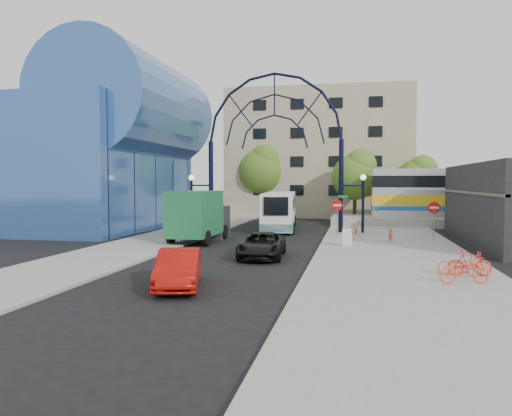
% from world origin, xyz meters
% --- Properties ---
extents(ground, '(120.00, 120.00, 0.00)m').
position_xyz_m(ground, '(0.00, 0.00, 0.00)').
color(ground, black).
rests_on(ground, ground).
extents(sidewalk_east, '(8.00, 56.00, 0.12)m').
position_xyz_m(sidewalk_east, '(8.00, 4.00, 0.06)').
color(sidewalk_east, gray).
rests_on(sidewalk_east, ground).
extents(plaza_west, '(5.00, 50.00, 0.12)m').
position_xyz_m(plaza_west, '(-6.50, 6.00, 0.06)').
color(plaza_west, gray).
rests_on(plaza_west, ground).
extents(gateway_arch, '(13.64, 0.44, 12.10)m').
position_xyz_m(gateway_arch, '(0.00, 14.00, 8.56)').
color(gateway_arch, black).
rests_on(gateway_arch, ground).
extents(stop_sign, '(0.80, 0.07, 2.50)m').
position_xyz_m(stop_sign, '(4.80, 12.00, 1.99)').
color(stop_sign, slate).
rests_on(stop_sign, sidewalk_east).
extents(do_not_enter_sign, '(0.76, 0.07, 2.48)m').
position_xyz_m(do_not_enter_sign, '(11.00, 10.00, 1.98)').
color(do_not_enter_sign, slate).
rests_on(do_not_enter_sign, sidewalk_east).
extents(street_name_sign, '(0.70, 0.70, 2.80)m').
position_xyz_m(street_name_sign, '(5.20, 12.60, 2.13)').
color(street_name_sign, slate).
rests_on(street_name_sign, sidewalk_east).
extents(sandwich_board, '(0.55, 0.61, 0.99)m').
position_xyz_m(sandwich_board, '(5.60, 5.98, 0.74)').
color(sandwich_board, white).
rests_on(sandwich_board, sidewalk_east).
extents(transit_hall, '(16.50, 18.00, 14.50)m').
position_xyz_m(transit_hall, '(-15.30, 15.00, 6.70)').
color(transit_hall, '#345DA0').
rests_on(transit_hall, ground).
extents(apartment_block, '(20.00, 12.10, 14.00)m').
position_xyz_m(apartment_block, '(2.00, 34.97, 7.00)').
color(apartment_block, tan).
rests_on(apartment_block, ground).
extents(tree_north_a, '(4.48, 4.48, 7.00)m').
position_xyz_m(tree_north_a, '(6.12, 25.93, 4.61)').
color(tree_north_a, '#382314').
rests_on(tree_north_a, ground).
extents(tree_north_b, '(5.12, 5.12, 8.00)m').
position_xyz_m(tree_north_b, '(-3.88, 29.93, 5.27)').
color(tree_north_b, '#382314').
rests_on(tree_north_b, ground).
extents(tree_north_c, '(4.16, 4.16, 6.50)m').
position_xyz_m(tree_north_c, '(12.12, 27.93, 4.28)').
color(tree_north_c, '#382314').
rests_on(tree_north_c, ground).
extents(city_bus, '(3.49, 11.04, 2.98)m').
position_xyz_m(city_bus, '(-0.05, 17.02, 1.56)').
color(city_bus, white).
rests_on(city_bus, ground).
extents(green_truck, '(2.63, 6.57, 3.29)m').
position_xyz_m(green_truck, '(-3.81, 7.30, 1.65)').
color(green_truck, black).
rests_on(green_truck, ground).
extents(black_suv, '(2.43, 4.79, 1.30)m').
position_xyz_m(black_suv, '(1.41, 1.33, 0.65)').
color(black_suv, black).
rests_on(black_suv, ground).
extents(red_sedan, '(2.53, 4.48, 1.40)m').
position_xyz_m(red_sedan, '(-0.26, -6.29, 0.70)').
color(red_sedan, '#A8100A').
rests_on(red_sedan, ground).
extents(bike_near_a, '(0.68, 1.56, 0.80)m').
position_xyz_m(bike_near_a, '(6.11, 13.21, 0.52)').
color(bike_near_a, orange).
rests_on(bike_near_a, sidewalk_east).
extents(bike_near_b, '(0.50, 1.53, 0.91)m').
position_xyz_m(bike_near_b, '(8.22, 8.66, 0.57)').
color(bike_near_b, '#D2552A').
rests_on(bike_near_b, sidewalk_east).
extents(bike_far_a, '(2.02, 1.17, 1.00)m').
position_xyz_m(bike_far_a, '(10.01, -4.10, 0.62)').
color(bike_far_a, '#F24A30').
rests_on(bike_far_a, sidewalk_east).
extents(bike_far_b, '(1.72, 0.55, 1.02)m').
position_xyz_m(bike_far_b, '(10.53, -2.46, 0.63)').
color(bike_far_b, red).
rests_on(bike_far_b, sidewalk_east).
extents(bike_far_c, '(1.79, 1.14, 0.89)m').
position_xyz_m(bike_far_c, '(10.13, -2.55, 0.56)').
color(bike_far_c, orange).
rests_on(bike_far_c, sidewalk_east).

